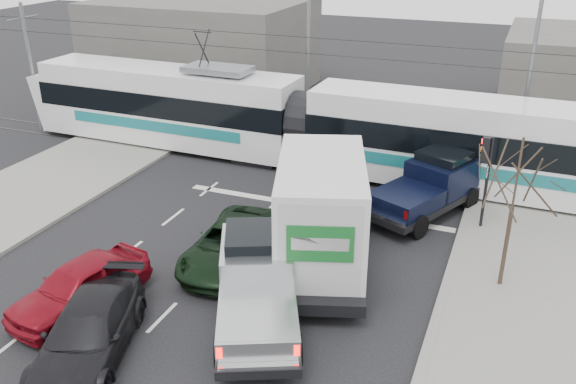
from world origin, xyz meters
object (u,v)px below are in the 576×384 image
at_px(street_lamp_far, 305,37).
at_px(box_truck, 321,211).
at_px(traffic_signal, 486,163).
at_px(red_car, 80,286).
at_px(tram, 304,122).
at_px(dark_car, 89,332).
at_px(street_lamp_near, 528,61).
at_px(bare_tree, 517,180).
at_px(silver_pickup, 257,279).
at_px(green_car, 232,244).
at_px(navy_pickup, 432,185).

height_order(street_lamp_far, box_truck, street_lamp_far).
xyz_separation_m(traffic_signal, red_car, (-10.71, -9.96, -1.95)).
relative_size(tram, dark_car, 5.70).
bearing_deg(street_lamp_near, tram, -159.16).
height_order(bare_tree, red_car, bare_tree).
relative_size(street_lamp_near, silver_pickup, 1.34).
distance_m(tram, silver_pickup, 12.44).
xyz_separation_m(silver_pickup, green_car, (-2.02, 2.34, -0.43)).
distance_m(box_truck, navy_pickup, 6.20).
bearing_deg(green_car, traffic_signal, 33.61).
relative_size(street_lamp_near, box_truck, 1.07).
height_order(box_truck, red_car, box_truck).
distance_m(street_lamp_near, silver_pickup, 17.38).
bearing_deg(silver_pickup, street_lamp_far, 81.07).
xyz_separation_m(street_lamp_near, tram, (-9.46, -3.60, -2.97)).
bearing_deg(street_lamp_far, bare_tree, -48.88).
bearing_deg(street_lamp_near, traffic_signal, -96.41).
relative_size(traffic_signal, tram, 0.12).
xyz_separation_m(street_lamp_near, street_lamp_far, (-11.50, 2.00, 0.00)).
height_order(traffic_signal, green_car, traffic_signal).
bearing_deg(red_car, traffic_signal, 55.10).
distance_m(navy_pickup, red_car, 13.88).
bearing_deg(red_car, dark_car, -33.24).
bearing_deg(navy_pickup, red_car, -104.89).
distance_m(bare_tree, street_lamp_far, 17.97).
xyz_separation_m(silver_pickup, red_car, (-5.09, -1.83, -0.37)).
distance_m(bare_tree, red_car, 13.59).
distance_m(silver_pickup, green_car, 3.12).
bearing_deg(traffic_signal, box_truck, -136.39).
distance_m(traffic_signal, street_lamp_far, 14.47).
bearing_deg(traffic_signal, green_car, -142.87).
distance_m(tram, green_car, 9.84).
relative_size(box_truck, red_car, 1.83).
bearing_deg(box_truck, street_lamp_near, 46.43).
bearing_deg(street_lamp_far, street_lamp_near, -9.87).
height_order(street_lamp_far, silver_pickup, street_lamp_far).
xyz_separation_m(bare_tree, green_car, (-8.78, -1.79, -3.07)).
bearing_deg(box_truck, silver_pickup, -120.95).
bearing_deg(tram, silver_pickup, -74.90).
bearing_deg(tram, green_car, -83.14).
relative_size(street_lamp_far, dark_car, 1.73).
bearing_deg(green_car, box_truck, 19.24).
bearing_deg(dark_car, bare_tree, 18.35).
distance_m(box_truck, green_car, 3.28).
bearing_deg(navy_pickup, dark_car, -95.30).
xyz_separation_m(silver_pickup, dark_car, (-3.40, -3.54, -0.40)).
bearing_deg(silver_pickup, red_car, 174.93).
bearing_deg(green_car, tram, 92.21).
height_order(box_truck, dark_car, box_truck).
xyz_separation_m(bare_tree, street_lamp_near, (-0.29, 11.50, 1.32)).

